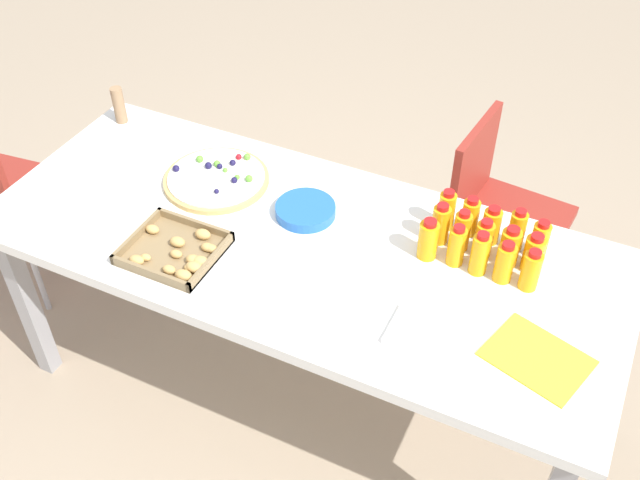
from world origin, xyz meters
TOP-DOWN VIEW (x-y plane):
  - ground_plane at (0.00, 0.00)m, footprint 12.00×12.00m
  - party_table at (0.00, 0.00)m, footprint 2.03×0.84m
  - chair_near_left at (-0.46, -0.75)m, footprint 0.44×0.44m
  - juice_bottle_0 at (-0.68, -0.26)m, footprint 0.05×0.05m
  - juice_bottle_1 at (-0.61, -0.26)m, footprint 0.05×0.05m
  - juice_bottle_2 at (-0.53, -0.26)m, footprint 0.06×0.06m
  - juice_bottle_3 at (-0.46, -0.27)m, footprint 0.05×0.05m
  - juice_bottle_4 at (-0.39, -0.26)m, footprint 0.05×0.05m
  - juice_bottle_5 at (-0.68, -0.19)m, footprint 0.06×0.06m
  - juice_bottle_6 at (-0.61, -0.18)m, footprint 0.06×0.06m
  - juice_bottle_7 at (-0.53, -0.18)m, footprint 0.06×0.06m
  - juice_bottle_8 at (-0.46, -0.19)m, footprint 0.05×0.05m
  - juice_bottle_9 at (-0.39, -0.19)m, footprint 0.06×0.06m
  - juice_bottle_10 at (-0.69, -0.11)m, footprint 0.06×0.06m
  - juice_bottle_11 at (-0.62, -0.11)m, footprint 0.06×0.06m
  - juice_bottle_12 at (-0.54, -0.11)m, footprint 0.05×0.05m
  - juice_bottle_13 at (-0.47, -0.12)m, footprint 0.05×0.05m
  - juice_bottle_14 at (-0.38, -0.11)m, footprint 0.06×0.06m
  - fruit_pizza at (0.39, -0.14)m, footprint 0.36×0.36m
  - snack_tray at (0.31, 0.22)m, footprint 0.28×0.26m
  - plate_stack at (0.04, -0.12)m, footprint 0.20×0.20m
  - napkin_stack at (-0.46, 0.20)m, footprint 0.15×0.15m
  - cardboard_tube at (0.92, -0.31)m, footprint 0.04×0.04m
  - paper_folder at (-0.78, 0.15)m, footprint 0.31×0.27m

SIDE VIEW (x-z plane):
  - ground_plane at x=0.00m, z-range 0.00..0.00m
  - chair_near_left at x=-0.46m, z-range 0.09..0.92m
  - party_table at x=0.00m, z-range 0.31..1.06m
  - paper_folder at x=-0.78m, z-range 0.75..0.76m
  - napkin_stack at x=-0.46m, z-range 0.75..0.77m
  - fruit_pizza at x=0.39m, z-range 0.74..0.79m
  - snack_tray at x=0.31m, z-range 0.75..0.79m
  - plate_stack at x=0.04m, z-range 0.75..0.79m
  - juice_bottle_2 at x=-0.53m, z-range 0.75..0.88m
  - juice_bottle_5 at x=-0.68m, z-range 0.75..0.88m
  - juice_bottle_0 at x=-0.68m, z-range 0.75..0.88m
  - juice_bottle_7 at x=-0.53m, z-range 0.75..0.88m
  - juice_bottle_3 at x=-0.46m, z-range 0.75..0.89m
  - juice_bottle_6 at x=-0.61m, z-range 0.75..0.89m
  - juice_bottle_11 at x=-0.62m, z-range 0.75..0.89m
  - juice_bottle_10 at x=-0.69m, z-range 0.75..0.89m
  - juice_bottle_14 at x=-0.38m, z-range 0.75..0.89m
  - juice_bottle_4 at x=-0.39m, z-range 0.75..0.89m
  - juice_bottle_13 at x=-0.47m, z-range 0.75..0.89m
  - juice_bottle_8 at x=-0.46m, z-range 0.75..0.89m
  - juice_bottle_9 at x=-0.39m, z-range 0.75..0.89m
  - juice_bottle_1 at x=-0.61m, z-range 0.75..0.90m
  - juice_bottle_12 at x=-0.54m, z-range 0.75..0.90m
  - cardboard_tube at x=0.92m, z-range 0.75..0.90m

